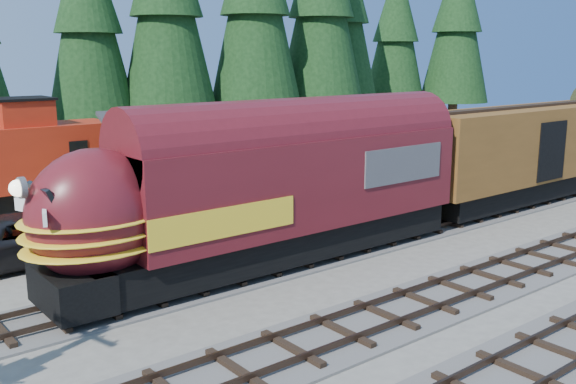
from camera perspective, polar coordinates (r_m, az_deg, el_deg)
ground at (r=23.97m, az=11.98°, el=-7.03°), size 120.00×120.00×0.00m
track_siding at (r=34.02m, az=17.52°, el=-1.57°), size 68.00×3.20×0.33m
depot at (r=30.75m, az=-3.05°, el=3.10°), size 12.80×7.00×5.30m
conifer_backdrop at (r=45.18m, az=-9.85°, el=15.55°), size 79.80×24.11×17.11m
locomotive at (r=23.06m, az=-2.53°, el=-0.46°), size 17.39×3.46×4.73m
boxcar at (r=35.61m, az=20.07°, el=3.42°), size 15.21×3.26×4.78m
caboose at (r=33.66m, az=-23.75°, el=2.30°), size 10.23×2.97×5.32m
pickup_truck_a at (r=26.20m, az=-22.22°, el=-3.87°), size 6.85×3.21×1.90m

